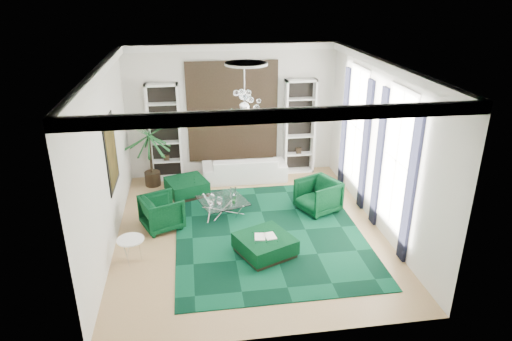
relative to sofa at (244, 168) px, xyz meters
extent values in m
cube|color=tan|center=(-0.26, -2.93, -0.36)|extent=(6.00, 7.00, 0.02)
cube|color=white|center=(-0.26, -2.93, 3.46)|extent=(6.00, 7.00, 0.02)
cube|color=silver|center=(-0.26, 0.58, 1.55)|extent=(6.00, 0.02, 3.80)
cube|color=silver|center=(-0.26, -6.44, 1.55)|extent=(6.00, 0.02, 3.80)
cube|color=silver|center=(-3.27, -2.93, 1.55)|extent=(0.02, 7.00, 3.80)
cube|color=silver|center=(2.75, -2.93, 1.55)|extent=(0.02, 7.00, 3.80)
cylinder|color=white|center=(-0.26, -2.63, 3.42)|extent=(0.90, 0.90, 0.05)
cube|color=black|center=(-0.26, 0.53, 1.55)|extent=(2.50, 0.06, 2.80)
cube|color=black|center=(-3.23, -2.33, 1.50)|extent=(0.04, 1.30, 1.60)
cube|color=white|center=(2.73, -3.83, 1.55)|extent=(0.03, 1.10, 2.90)
cube|color=black|center=(2.69, -4.61, 1.30)|extent=(0.07, 0.30, 3.25)
cube|color=black|center=(2.69, -3.05, 1.30)|extent=(0.07, 0.30, 3.25)
cube|color=white|center=(2.73, -1.43, 1.55)|extent=(0.03, 1.10, 2.90)
cube|color=black|center=(2.69, -2.21, 1.30)|extent=(0.07, 0.30, 3.25)
cube|color=black|center=(2.69, -0.65, 1.30)|extent=(0.07, 0.30, 3.25)
cube|color=black|center=(0.16, -3.15, -0.34)|extent=(4.20, 5.00, 0.02)
imported|color=white|center=(0.00, 0.00, 0.00)|extent=(2.40, 0.94, 0.70)
imported|color=black|center=(-2.25, -2.53, 0.05)|extent=(1.14, 1.12, 0.80)
imported|color=black|center=(1.56, -2.24, 0.07)|extent=(1.20, 1.19, 0.84)
cube|color=black|center=(-1.67, -0.81, -0.13)|extent=(1.25, 1.25, 0.44)
cube|color=black|center=(-0.07, -4.00, -0.14)|extent=(1.38, 1.38, 0.42)
cube|color=white|center=(-0.07, -4.00, 0.08)|extent=(0.45, 0.30, 0.03)
cylinder|color=white|center=(-2.81, -3.88, -0.09)|extent=(0.58, 0.58, 0.53)
imported|color=#1B5626|center=(-0.53, -2.26, 0.13)|extent=(0.12, 0.10, 0.21)
camera|label=1|loc=(-1.47, -12.13, 5.00)|focal=32.00mm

